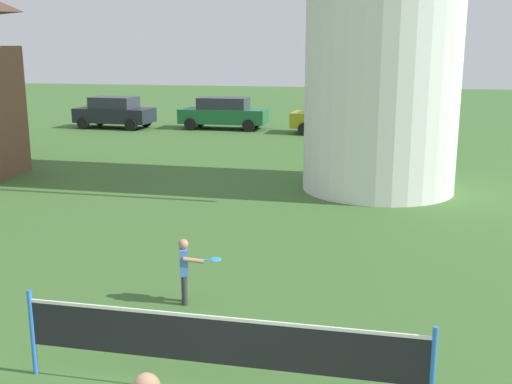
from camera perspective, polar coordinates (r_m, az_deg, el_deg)
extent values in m
cylinder|color=blue|center=(8.26, -19.77, -12.00)|extent=(0.06, 0.06, 1.10)
cylinder|color=blue|center=(7.15, 15.84, -15.78)|extent=(0.06, 0.06, 1.10)
cube|color=black|center=(7.30, -3.45, -13.54)|extent=(4.68, 0.01, 0.55)
cube|color=white|center=(7.17, -3.48, -11.44)|extent=(4.68, 0.02, 0.04)
cylinder|color=#333338|center=(10.06, -6.57, -8.64)|extent=(0.10, 0.10, 0.48)
cylinder|color=#333338|center=(9.93, -6.56, -8.94)|extent=(0.10, 0.10, 0.48)
cube|color=#4C7AD1|center=(9.83, -6.63, -6.35)|extent=(0.20, 0.26, 0.42)
sphere|color=tan|center=(9.74, -6.67, -4.75)|extent=(0.16, 0.16, 0.16)
cylinder|color=tan|center=(9.98, -6.63, -6.17)|extent=(0.07, 0.07, 0.32)
cylinder|color=tan|center=(9.69, -5.78, -6.23)|extent=(0.33, 0.17, 0.12)
cylinder|color=#338CCC|center=(9.69, -5.03, -6.21)|extent=(0.22, 0.10, 0.04)
ellipsoid|color=#338CCC|center=(9.70, -3.72, -6.17)|extent=(0.25, 0.29, 0.03)
cube|color=#1E232D|center=(32.22, -12.81, 6.88)|extent=(3.89, 1.88, 0.70)
cube|color=#2D333D|center=(32.16, -12.87, 7.99)|extent=(2.21, 1.60, 0.56)
cylinder|color=black|center=(32.44, -10.04, 6.42)|extent=(0.61, 0.21, 0.60)
cylinder|color=black|center=(30.92, -11.37, 6.05)|extent=(0.61, 0.21, 0.60)
cylinder|color=black|center=(33.62, -14.07, 6.46)|extent=(0.61, 0.21, 0.60)
cylinder|color=black|center=(32.15, -15.54, 6.09)|extent=(0.61, 0.21, 0.60)
cube|color=#1E6638|center=(31.11, -2.98, 6.97)|extent=(4.29, 1.75, 0.70)
cube|color=#2D333D|center=(31.05, -2.99, 8.13)|extent=(2.41, 1.52, 0.56)
cylinder|color=black|center=(31.64, -0.02, 6.45)|extent=(0.60, 0.19, 0.60)
cylinder|color=black|center=(29.99, -0.68, 6.09)|extent=(0.60, 0.19, 0.60)
cylinder|color=black|center=(32.35, -5.10, 6.55)|extent=(0.60, 0.19, 0.60)
cylinder|color=black|center=(30.74, -6.01, 6.19)|extent=(0.60, 0.19, 0.60)
cube|color=#999919|center=(29.36, 7.73, 6.51)|extent=(4.57, 1.91, 0.70)
cube|color=#2D333D|center=(29.30, 7.77, 7.73)|extent=(2.58, 1.61, 0.56)
cylinder|color=black|center=(30.09, 10.82, 5.88)|extent=(0.61, 0.21, 0.60)
cylinder|color=black|center=(28.41, 10.55, 5.48)|extent=(0.61, 0.21, 0.60)
cylinder|color=black|center=(30.46, 5.06, 6.15)|extent=(0.61, 0.21, 0.60)
cylinder|color=black|center=(28.80, 4.46, 5.76)|extent=(0.61, 0.21, 0.60)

